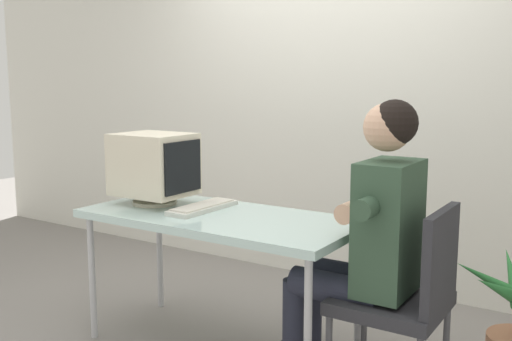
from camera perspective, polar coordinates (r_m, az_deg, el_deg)
The scene contains 6 objects.
wall_back at distance 4.07m, azimuth 11.77°, elevation 9.57°, with size 8.00×0.10×3.00m, color silver.
desk at distance 3.07m, azimuth -3.62°, elevation -5.20°, with size 1.47×0.67×0.74m.
crt_monitor at distance 3.32m, azimuth -9.87°, elevation 0.52°, with size 0.42×0.34×0.40m.
keyboard at distance 3.17m, azimuth -5.20°, elevation -3.58°, with size 0.16×0.45×0.03m.
office_chair at distance 2.72m, azimuth 14.42°, elevation -11.44°, with size 0.47×0.47×0.89m.
person_seated at distance 2.71m, azimuth 10.73°, elevation -6.10°, with size 0.72×0.56×1.35m.
Camera 1 is at (1.78, -2.39, 1.42)m, focal length 41.04 mm.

